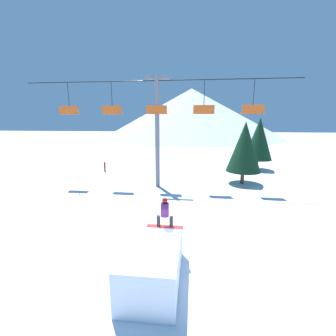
{
  "coord_description": "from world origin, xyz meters",
  "views": [
    {
      "loc": [
        1.08,
        -7.61,
        6.16
      ],
      "look_at": [
        -0.35,
        4.87,
        3.45
      ],
      "focal_mm": 24.0,
      "sensor_mm": 36.0,
      "label": 1
    }
  ],
  "objects_px": {
    "snow_ramp": "(154,261)",
    "pine_tree_near": "(244,147)",
    "snowboarder": "(165,213)",
    "distant_skier": "(105,166)"
  },
  "relations": [
    {
      "from": "distant_skier",
      "to": "snow_ramp",
      "type": "bearing_deg",
      "value": -62.85
    },
    {
      "from": "snow_ramp",
      "to": "pine_tree_near",
      "type": "relative_size",
      "value": 0.64
    },
    {
      "from": "pine_tree_near",
      "to": "distant_skier",
      "type": "distance_m",
      "value": 16.08
    },
    {
      "from": "snow_ramp",
      "to": "snowboarder",
      "type": "height_order",
      "value": "snowboarder"
    },
    {
      "from": "snowboarder",
      "to": "distant_skier",
      "type": "xyz_separation_m",
      "value": [
        -9.46,
        16.63,
        -1.64
      ]
    },
    {
      "from": "pine_tree_near",
      "to": "snow_ramp",
      "type": "bearing_deg",
      "value": -113.36
    },
    {
      "from": "snowboarder",
      "to": "pine_tree_near",
      "type": "height_order",
      "value": "pine_tree_near"
    },
    {
      "from": "snow_ramp",
      "to": "pine_tree_near",
      "type": "distance_m",
      "value": 16.06
    },
    {
      "from": "snow_ramp",
      "to": "distant_skier",
      "type": "xyz_separation_m",
      "value": [
        -9.18,
        17.89,
        -0.16
      ]
    },
    {
      "from": "pine_tree_near",
      "to": "snowboarder",
      "type": "bearing_deg",
      "value": -114.3
    }
  ]
}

